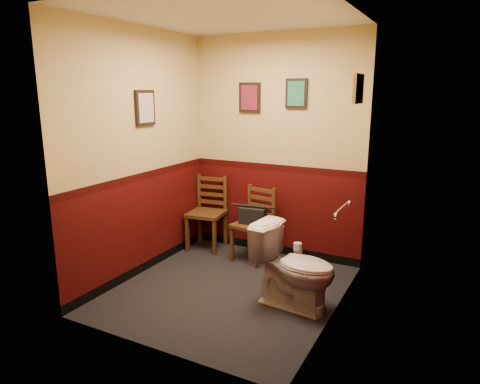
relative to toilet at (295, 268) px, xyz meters
name	(u,v)px	position (x,y,z in m)	size (l,w,h in m)	color
floor	(229,290)	(-0.72, 0.01, -0.40)	(2.20, 2.40, 0.00)	black
ceiling	(227,15)	(-0.72, 0.01, 2.30)	(2.20, 2.40, 0.00)	silver
wall_back	(276,148)	(-0.72, 1.21, 0.95)	(2.20, 2.70, 0.00)	#3F0908
wall_front	(149,186)	(-0.72, -1.19, 0.95)	(2.20, 2.70, 0.00)	#3F0908
wall_left	(140,155)	(-1.82, 0.01, 0.95)	(2.40, 2.70, 0.00)	#3F0908
wall_right	(340,172)	(0.38, 0.01, 0.95)	(2.40, 2.70, 0.00)	#3F0908
grab_bar	(341,209)	(0.35, 0.26, 0.55)	(0.05, 0.56, 0.06)	silver
framed_print_back_a	(250,98)	(-1.07, 1.19, 1.55)	(0.28, 0.04, 0.36)	black
framed_print_back_b	(296,94)	(-0.47, 1.19, 1.60)	(0.26, 0.04, 0.34)	black
framed_print_left	(145,108)	(-1.80, 0.11, 1.45)	(0.04, 0.30, 0.38)	black
framed_print_right	(358,89)	(0.36, 0.61, 1.65)	(0.04, 0.34, 0.28)	olive
toilet	(295,268)	(0.00, 0.00, 0.00)	(0.45, 0.81, 0.79)	white
toilet_brush	(318,309)	(0.27, -0.07, -0.33)	(0.11, 0.11, 0.38)	silver
chair_left	(208,213)	(-1.58, 0.99, 0.08)	(0.50, 0.50, 0.95)	#503218
chair_right	(255,224)	(-0.85, 0.90, 0.05)	(0.48, 0.48, 0.90)	#503218
handbag	(253,215)	(-0.86, 0.86, 0.17)	(0.33, 0.20, 0.23)	black
tp_stack	(298,255)	(-0.32, 1.00, -0.28)	(0.21, 0.13, 0.27)	silver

